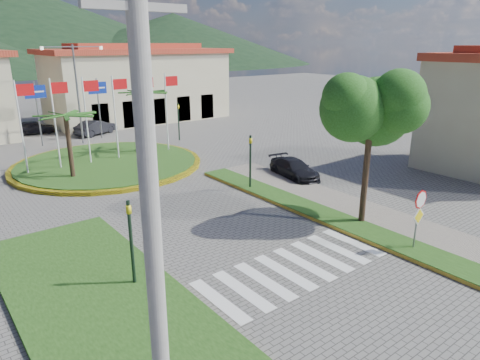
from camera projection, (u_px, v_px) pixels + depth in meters
ground at (385, 320)px, 13.09m from camera, size 160.00×160.00×0.00m
sidewalk_right at (427, 242)px, 18.09m from camera, size 4.00×28.00×0.15m
verge_right at (411, 249)px, 17.38m from camera, size 1.60×28.00×0.18m
median_left at (104, 304)px, 13.75m from camera, size 5.00×14.00×0.18m
crosswalk at (292, 268)px, 16.09m from camera, size 8.00×3.00×0.01m
roundabout_island at (108, 163)px, 29.53m from camera, size 12.70×12.70×6.00m
stop_sign at (419, 210)px, 16.89m from camera, size 0.80×0.11×2.65m
deciduous_tree at (371, 114)px, 18.48m from camera, size 3.60×3.60×6.80m
utility_pole at (154, 264)px, 7.31m from camera, size 0.32×0.32×9.00m
traffic_light_left at (131, 236)px, 14.32m from camera, size 0.15×0.18×3.20m
traffic_light_right at (250, 157)px, 24.13m from camera, size 0.15×0.18×3.20m
traffic_light_far at (178, 118)px, 36.67m from camera, size 0.18×0.15×3.20m
direction_sign_west at (37, 103)px, 34.05m from camera, size 1.60×0.14×5.20m
direction_sign_east at (98, 98)px, 36.98m from camera, size 1.60×0.14×5.20m
street_lamp_centre at (77, 89)px, 34.78m from camera, size 4.80×0.16×8.00m
building_right at (137, 83)px, 46.24m from camera, size 19.08×9.54×8.05m
hill_far_east at (174, 40)px, 152.58m from camera, size 120.00×120.00×18.00m
car_dark_a at (34, 127)px, 39.61m from camera, size 3.88×2.16×1.25m
car_dark_b at (96, 127)px, 39.34m from camera, size 4.31×3.01×1.35m
car_side_right at (294, 169)px, 26.74m from camera, size 2.34×4.26×1.17m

